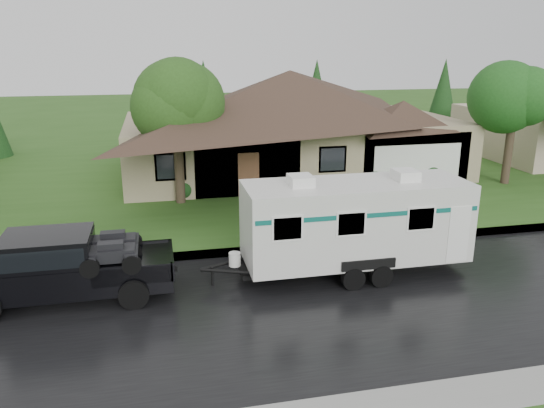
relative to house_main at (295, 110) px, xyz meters
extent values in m
plane|color=#2A5219|center=(-2.29, -13.84, -3.59)|extent=(140.00, 140.00, 0.00)
cube|color=black|center=(-2.29, -15.84, -3.59)|extent=(140.00, 8.00, 0.01)
cube|color=gray|center=(-2.29, -11.59, -3.52)|extent=(140.00, 0.50, 0.15)
cube|color=#2A5219|center=(-2.29, 1.16, -3.52)|extent=(140.00, 26.00, 0.15)
cube|color=gray|center=(-0.29, 0.16, -1.94)|extent=(18.00, 10.00, 3.00)
pyramid|color=#36271D|center=(-0.29, 0.16, 2.16)|extent=(19.44, 10.80, 2.60)
cube|color=gray|center=(5.11, -2.84, -2.09)|extent=(5.76, 4.00, 2.70)
cylinder|color=#382B1E|center=(-6.75, -5.18, -2.05)|extent=(0.43, 0.43, 2.78)
sphere|color=#2F5C1E|center=(-6.75, -5.18, 1.00)|extent=(3.84, 3.84, 3.84)
cylinder|color=#382B1E|center=(9.96, -5.20, -2.07)|extent=(0.42, 0.42, 2.73)
sphere|color=#24621F|center=(9.96, -5.20, 0.92)|extent=(3.77, 3.77, 3.77)
sphere|color=#143814|center=(-6.59, -4.54, -2.94)|extent=(1.00, 1.00, 1.00)
sphere|color=#143814|center=(-3.44, -4.54, -2.94)|extent=(1.00, 1.00, 1.00)
sphere|color=#143814|center=(-0.29, -4.54, -2.94)|extent=(1.00, 1.00, 1.00)
sphere|color=#143814|center=(2.86, -4.54, -2.94)|extent=(1.00, 1.00, 1.00)
sphere|color=#143814|center=(6.01, -4.54, -2.94)|extent=(1.00, 1.00, 1.00)
cube|color=black|center=(-10.44, -13.98, -2.81)|extent=(5.98, 1.99, 0.86)
cube|color=black|center=(-10.84, -13.98, -2.05)|extent=(2.39, 1.87, 0.90)
cube|color=black|center=(-10.84, -13.98, -2.00)|extent=(2.19, 1.91, 0.55)
cube|color=black|center=(-8.55, -13.98, -2.62)|extent=(2.19, 1.89, 0.06)
cylinder|color=black|center=(-12.33, -13.01, -3.17)|extent=(0.84, 0.32, 0.84)
cylinder|color=black|center=(-8.55, -14.96, -3.17)|extent=(0.84, 0.32, 0.84)
cylinder|color=black|center=(-8.55, -13.01, -3.17)|extent=(0.84, 0.32, 0.84)
cube|color=silver|center=(-1.74, -13.98, -1.82)|extent=(6.97, 2.39, 2.44)
cube|color=black|center=(-1.74, -13.98, -3.19)|extent=(7.37, 1.20, 0.14)
cube|color=#0D5B52|center=(-1.74, -13.98, -1.29)|extent=(6.83, 2.41, 0.14)
cube|color=white|center=(-3.53, -13.98, -0.44)|extent=(0.70, 0.80, 0.32)
cube|color=white|center=(-0.15, -13.98, -0.44)|extent=(0.70, 0.80, 0.32)
cylinder|color=black|center=(-2.19, -15.16, -3.24)|extent=(0.70, 0.24, 0.70)
cylinder|color=black|center=(-2.19, -12.81, -3.24)|extent=(0.70, 0.24, 0.70)
cylinder|color=black|center=(-1.29, -15.16, -3.24)|extent=(0.70, 0.24, 0.70)
cylinder|color=black|center=(-1.29, -12.81, -3.24)|extent=(0.70, 0.24, 0.70)
camera|label=1|loc=(-7.67, -28.80, 3.40)|focal=35.00mm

